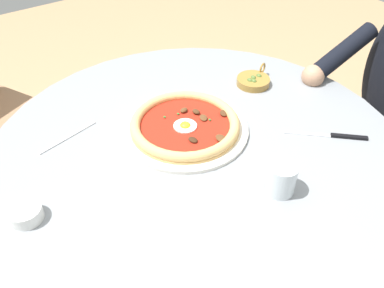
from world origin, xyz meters
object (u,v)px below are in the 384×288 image
Objects in this scene: water_glass at (281,180)px; steak_knife at (338,136)px; fork_utensil at (68,137)px; olive_pan at (254,81)px; ramekin_capers at (26,213)px; dining_table at (198,184)px; pizza_on_plate at (185,126)px.

water_glass reaches higher than steak_knife.
steak_knife is at bearing 100.58° from water_glass.
olive_pan is at bearing 81.62° from fork_utensil.
ramekin_capers is 0.75m from olive_pan.
fork_utensil is at bearing -144.91° from water_glass.
water_glass is at bearing -34.13° from olive_pan.
steak_knife is 0.32m from olive_pan.
ramekin_capers reaches higher than dining_table.
pizza_on_plate is 0.30m from fork_utensil.
pizza_on_plate is 2.73× the size of olive_pan.
steak_knife is at bearing 51.02° from pizza_on_plate.
dining_table is 6.28× the size of fork_utensil.
steak_knife is at bearing 55.01° from fork_utensil.
pizza_on_plate is at bearing 60.22° from fork_utensil.
olive_pan is 0.57m from fork_utensil.
steak_knife is 0.77m from ramekin_capers.
water_glass is 0.62× the size of olive_pan.
pizza_on_plate is 0.30m from water_glass.
water_glass is 1.10× the size of ramekin_capers.
ramekin_capers is 0.27m from fork_utensil.
dining_table is 14.18× the size of water_glass.
fork_utensil is (-0.08, -0.56, -0.01)m from olive_pan.
dining_table is at bearing -118.54° from steak_knife.
olive_pan is at bearing 102.77° from pizza_on_plate.
steak_knife is (0.25, 0.31, -0.01)m from pizza_on_plate.
dining_table is 8.73× the size of olive_pan.
water_glass is 0.55m from ramekin_capers.
dining_table is at bearing -65.32° from olive_pan.
steak_knife is at bearing 1.67° from olive_pan.
water_glass is at bearing -79.42° from steak_knife.
water_glass is at bearing 35.09° from fork_utensil.
dining_table is 0.29m from water_glass.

